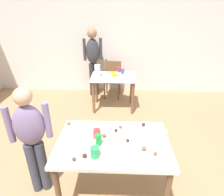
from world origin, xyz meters
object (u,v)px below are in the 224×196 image
chair_far_table (113,77)px  pitcher_far (97,70)px  dining_table_near (113,149)px  dining_table_far (113,82)px  soda_can (99,140)px  mixing_bowl (158,134)px  person_girl_near (31,135)px  person_adult_far (93,57)px

chair_far_table → pitcher_far: bearing=-113.5°
pitcher_far → dining_table_near: bearing=-79.6°
pitcher_far → dining_table_far: bearing=2.2°
soda_can → dining_table_near: bearing=18.3°
chair_far_table → mixing_bowl: size_ratio=4.54×
person_girl_near → soda_can: (0.74, -0.05, 0.00)m
person_girl_near → dining_table_near: bearing=0.1°
dining_table_far → person_adult_far: size_ratio=0.57×
dining_table_far → chair_far_table: bearing=93.1°
person_adult_far → soda_can: 2.92m
dining_table_far → mixing_bowl: bearing=-74.6°
pitcher_far → person_girl_near: bearing=-103.0°
chair_far_table → person_adult_far: bearing=178.6°
soda_can → dining_table_far: bearing=87.7°
mixing_bowl → chair_far_table: bearing=102.5°
chair_far_table → person_adult_far: (-0.47, 0.01, 0.50)m
dining_table_near → chair_far_table: chair_far_table is taller
chair_far_table → person_girl_near: person_girl_near is taller
person_girl_near → person_adult_far: person_adult_far is taller
dining_table_far → person_adult_far: person_adult_far is taller
chair_far_table → soda_can: size_ratio=7.13×
dining_table_near → dining_table_far: 2.16m
chair_far_table → pitcher_far: pitcher_far is taller
dining_table_far → pitcher_far: bearing=-177.8°
person_adult_far → soda_can: person_adult_far is taller
pitcher_far → soda_can: bearing=-83.6°
dining_table_far → soda_can: 2.21m
mixing_bowl → dining_table_far: bearing=105.4°
person_girl_near → mixing_bowl: size_ratio=7.14×
soda_can → pitcher_far: (-0.24, 2.19, 0.06)m
person_adult_far → soda_can: (0.42, -2.89, -0.18)m
chair_far_table → person_girl_near: bearing=-105.6°
person_adult_far → dining_table_far: bearing=-53.2°
person_adult_far → pitcher_far: (0.18, -0.69, -0.12)m
pitcher_far → mixing_bowl: bearing=-66.2°
chair_far_table → pitcher_far: size_ratio=3.55×
dining_table_far → chair_far_table: chair_far_table is taller
chair_far_table → dining_table_near: bearing=-88.0°
mixing_bowl → pitcher_far: (-0.90, 2.03, 0.09)m
dining_table_near → chair_far_table: (-0.10, 2.82, -0.16)m
dining_table_near → chair_far_table: size_ratio=1.40×
person_girl_near → pitcher_far: (0.49, 2.14, 0.06)m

